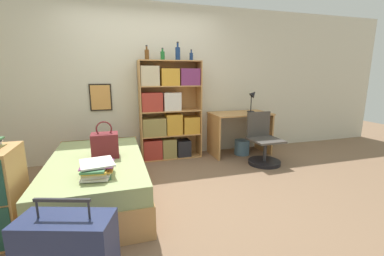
{
  "coord_description": "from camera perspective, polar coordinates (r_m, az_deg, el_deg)",
  "views": [
    {
      "loc": [
        -0.52,
        -2.97,
        1.45
      ],
      "look_at": [
        0.44,
        0.19,
        0.75
      ],
      "focal_mm": 24.0,
      "sensor_mm": 36.0,
      "label": 1
    }
  ],
  "objects": [
    {
      "name": "bottle_green",
      "position": [
        4.32,
        -10.0,
        15.82
      ],
      "size": [
        0.07,
        0.07,
        0.23
      ],
      "color": "brown",
      "rests_on": "bookcase"
    },
    {
      "name": "desk",
      "position": [
        4.74,
        10.56,
        0.41
      ],
      "size": [
        1.06,
        0.62,
        0.76
      ],
      "color": "tan",
      "rests_on": "ground_plane"
    },
    {
      "name": "book_stack_on_bed",
      "position": [
        2.58,
        -20.37,
        -8.56
      ],
      "size": [
        0.34,
        0.4,
        0.13
      ],
      "color": "#427A4C",
      "rests_on": "bed"
    },
    {
      "name": "desk_lamp",
      "position": [
        4.83,
        13.37,
        6.66
      ],
      "size": [
        0.18,
        0.13,
        0.41
      ],
      "color": "black",
      "rests_on": "desk"
    },
    {
      "name": "bed",
      "position": [
        3.23,
        -20.19,
        -10.59
      ],
      "size": [
        1.05,
        1.89,
        0.51
      ],
      "color": "tan",
      "rests_on": "ground_plane"
    },
    {
      "name": "bottle_brown",
      "position": [
        4.34,
        -6.55,
        15.72
      ],
      "size": [
        0.07,
        0.07,
        0.19
      ],
      "color": "#1E6B2D",
      "rests_on": "bookcase"
    },
    {
      "name": "bottle_blue",
      "position": [
        4.46,
        -0.17,
        15.64
      ],
      "size": [
        0.06,
        0.06,
        0.18
      ],
      "color": "navy",
      "rests_on": "bookcase"
    },
    {
      "name": "wall_back",
      "position": [
        4.51,
        -10.5,
        9.84
      ],
      "size": [
        10.0,
        0.09,
        2.6
      ],
      "color": "beige",
      "rests_on": "ground_plane"
    },
    {
      "name": "bottle_clear",
      "position": [
        4.36,
        -3.19,
        16.26
      ],
      "size": [
        0.08,
        0.08,
        0.29
      ],
      "color": "navy",
      "rests_on": "bookcase"
    },
    {
      "name": "ground_plane",
      "position": [
        3.35,
        -6.54,
        -13.78
      ],
      "size": [
        14.0,
        14.0,
        0.0
      ],
      "primitive_type": "plane",
      "color": "#84664C"
    },
    {
      "name": "handbag",
      "position": [
        3.11,
        -18.75,
        -3.55
      ],
      "size": [
        0.3,
        0.22,
        0.42
      ],
      "color": "maroon",
      "rests_on": "bed"
    },
    {
      "name": "desk_chair",
      "position": [
        4.38,
        15.53,
        -4.38
      ],
      "size": [
        0.52,
        0.52,
        0.83
      ],
      "color": "black",
      "rests_on": "ground_plane"
    },
    {
      "name": "waste_bin",
      "position": [
        4.79,
        11.02,
        -4.21
      ],
      "size": [
        0.27,
        0.27,
        0.27
      ],
      "color": "slate",
      "rests_on": "ground_plane"
    },
    {
      "name": "bookcase",
      "position": [
        4.39,
        -5.39,
        3.27
      ],
      "size": [
        1.04,
        0.32,
        1.67
      ],
      "color": "tan",
      "rests_on": "ground_plane"
    }
  ]
}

